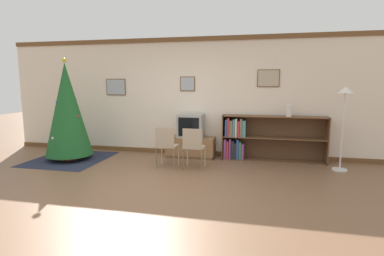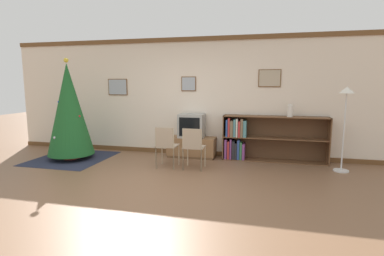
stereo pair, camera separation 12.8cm
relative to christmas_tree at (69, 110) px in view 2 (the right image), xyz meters
name	(u,v)px [view 2 (the right image)]	position (x,y,z in m)	size (l,w,h in m)	color
ground_plane	(152,190)	(2.47, -1.44, -1.10)	(24.00, 24.00, 0.00)	brown
wall_back	(191,97)	(2.47, 1.08, 0.25)	(9.12, 0.11, 2.70)	silver
area_rug	(72,158)	(0.00, 0.00, -1.10)	(1.55, 1.68, 0.01)	#23283D
christmas_tree	(69,110)	(0.00, 0.00, 0.00)	(0.99, 0.99, 2.20)	maroon
tv_console	(192,147)	(2.56, 0.79, -0.87)	(1.08, 0.44, 0.45)	brown
television	(192,126)	(2.56, 0.79, -0.38)	(0.56, 0.43, 0.53)	#9E9E99
folding_chair_left	(166,144)	(2.29, -0.20, -0.63)	(0.40, 0.40, 0.82)	tan
folding_chair_right	(193,146)	(2.84, -0.20, -0.63)	(0.40, 0.40, 0.82)	tan
bookshelf	(255,139)	(3.98, 0.85, -0.63)	(2.19, 0.36, 0.97)	brown
vase	(290,111)	(4.67, 0.80, 0.01)	(0.12, 0.12, 0.26)	silver
standing_lamp	(346,107)	(5.61, 0.36, 0.13)	(0.28, 0.28, 1.60)	silver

